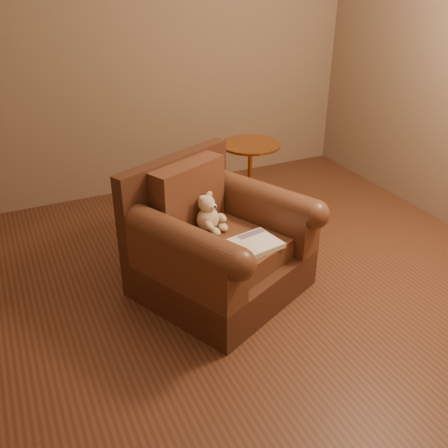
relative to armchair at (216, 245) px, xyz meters
name	(u,v)px	position (x,y,z in m)	size (l,w,h in m)	color
floor	(243,307)	(0.05, -0.27, -0.31)	(4.00, 4.00, 0.00)	#542F1C
room	(249,2)	(0.05, -0.27, 1.40)	(4.02, 4.02, 2.71)	#78614A
armchair	(216,245)	(0.00, 0.00, 0.00)	(1.18, 1.15, 0.81)	#432416
teddy_bear	(209,216)	(-0.01, 0.08, 0.17)	(0.18, 0.21, 0.25)	#CFB891
guidebook	(246,247)	(0.09, -0.23, 0.09)	(0.43, 0.30, 0.03)	beige
side_table	(250,179)	(0.64, 0.77, 0.03)	(0.46, 0.46, 0.64)	#D3873A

